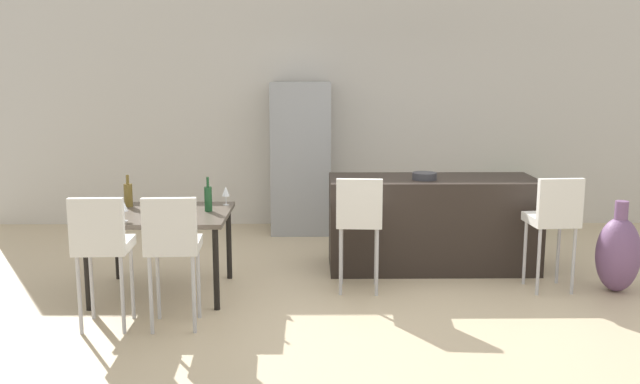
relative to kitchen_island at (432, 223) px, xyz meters
name	(u,v)px	position (x,y,z in m)	size (l,w,h in m)	color
ground_plane	(394,297)	(-0.48, -0.94, -0.46)	(10.00, 10.00, 0.00)	#C6B28E
back_wall	(368,112)	(-0.48, 2.08, 0.99)	(10.00, 0.12, 2.90)	beige
kitchen_island	(432,223)	(0.00, 0.00, 0.00)	(2.05, 0.78, 0.92)	black
bar_chair_left	(359,216)	(-0.78, -0.77, 0.24)	(0.43, 0.43, 1.05)	silver
bar_chair_middle	(554,216)	(0.95, -0.77, 0.24)	(0.43, 0.43, 1.05)	silver
dining_table	(162,220)	(-2.53, -0.79, 0.21)	(1.19, 1.00, 0.74)	#4C4238
dining_chair_near	(102,241)	(-2.80, -1.65, 0.24)	(0.41, 0.41, 1.05)	silver
dining_chair_far	(172,241)	(-2.26, -1.65, 0.24)	(0.42, 0.42, 1.05)	silver
wine_bottle_inner	(128,195)	(-2.89, -0.52, 0.39)	(0.08, 0.08, 0.29)	brown
wine_bottle_far	(208,198)	(-2.12, -0.75, 0.40)	(0.07, 0.07, 0.31)	#194723
wine_glass_left	(124,206)	(-2.76, -1.14, 0.40)	(0.07, 0.07, 0.17)	silver
wine_glass_middle	(226,192)	(-2.00, -0.45, 0.40)	(0.07, 0.07, 0.17)	silver
refrigerator	(301,157)	(-1.34, 1.64, 0.46)	(0.72, 0.68, 1.84)	#939699
fruit_bowl	(424,176)	(-0.10, -0.11, 0.50)	(0.24, 0.24, 0.07)	#333338
floor_vase	(618,254)	(1.55, -0.77, -0.11)	(0.39, 0.39, 0.83)	#704C75
potted_plant	(519,200)	(1.37, 1.63, -0.08)	(0.45, 0.45, 0.65)	beige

